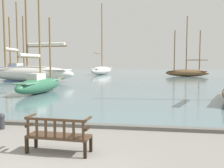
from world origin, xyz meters
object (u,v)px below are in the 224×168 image
Objects in this scene: sailboat_nearest_starboard at (102,70)px; mooring_bollard at (1,120)px; sailboat_nearest_port at (30,72)px; sailboat_far_port at (40,83)px; park_bench at (58,135)px; sailboat_outer_starboard at (18,69)px; sailboat_centre_channel at (187,72)px.

mooring_bollard is at bearing -83.94° from sailboat_nearest_starboard.
sailboat_nearest_port reaches higher than sailboat_nearest_starboard.
sailboat_nearest_port is 18.98m from sailboat_nearest_starboard.
sailboat_nearest_starboard is at bearing 75.26° from sailboat_nearest_port.
sailboat_far_port is 0.56× the size of sailboat_nearest_port.
park_bench is 0.13× the size of sailboat_nearest_starboard.
sailboat_centre_channel is at bearing 3.94° from sailboat_outer_starboard.
sailboat_nearest_port is at bearing 120.25° from sailboat_far_port.
sailboat_outer_starboard is at bearing 118.67° from mooring_bollard.
sailboat_nearest_starboard reaches higher than sailboat_outer_starboard.
sailboat_far_port is 0.83× the size of sailboat_centre_channel.
sailboat_outer_starboard reaches higher than sailboat_far_port.
park_bench is at bearing -34.19° from mooring_bollard.
sailboat_far_port is (-5.61, 10.98, 0.30)m from park_bench.
sailboat_centre_channel is at bearing 77.17° from park_bench.
park_bench is 12.34m from sailboat_far_port.
mooring_bollard is at bearing -107.96° from sailboat_centre_channel.
sailboat_far_port is 9.57m from mooring_bollard.
sailboat_centre_channel reaches higher than sailboat_far_port.
sailboat_far_port is 14.25× the size of mooring_bollard.
sailboat_nearest_port is at bearing -104.74° from sailboat_nearest_starboard.
park_bench is 0.17× the size of sailboat_centre_channel.
sailboat_nearest_starboard is (4.83, 18.36, -0.25)m from sailboat_nearest_port.
sailboat_nearest_starboard is 23.84× the size of mooring_bollard.
park_bench is at bearing -61.38° from sailboat_nearest_port.
sailboat_outer_starboard is 22.30× the size of mooring_bollard.
sailboat_nearest_port is 14.17m from sailboat_outer_starboard.
sailboat_nearest_port reaches higher than mooring_bollard.
park_bench is 0.13× the size of sailboat_outer_starboard.
sailboat_outer_starboard is (-19.69, 32.84, 0.81)m from park_bench.
sailboat_outer_starboard is 35.31m from mooring_bollard.
sailboat_centre_channel is 17.25× the size of mooring_bollard.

